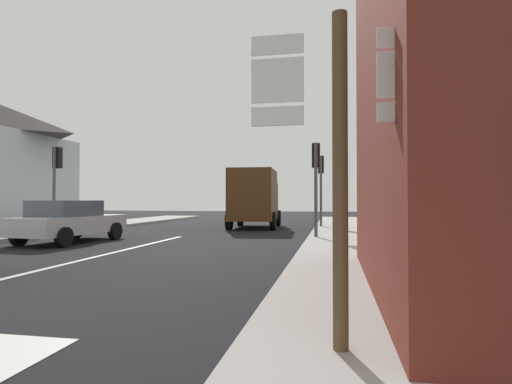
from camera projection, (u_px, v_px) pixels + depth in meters
ground_plane at (160, 242)px, 14.76m from camera, size 80.00×80.00×0.00m
sidewalk_right at (355, 251)px, 11.57m from camera, size 3.07×44.00×0.14m
lane_centre_stripe at (97, 257)px, 10.83m from camera, size 0.16×12.00×0.01m
sedan_far at (69, 221)px, 14.49m from camera, size 2.25×4.33×1.47m
delivery_truck at (255, 197)px, 22.11m from camera, size 2.72×5.11×3.05m
route_sign_post at (340, 154)px, 3.78m from camera, size 1.66×0.14×3.20m
traffic_light_near_left at (56, 170)px, 17.57m from camera, size 0.30×0.49×3.74m
traffic_light_near_right at (316, 168)px, 15.38m from camera, size 0.30×0.49×3.59m
traffic_light_far_right at (321, 175)px, 21.50m from camera, size 0.30×0.49×3.77m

